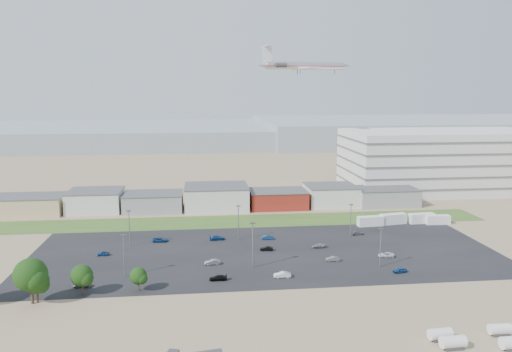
{
  "coord_description": "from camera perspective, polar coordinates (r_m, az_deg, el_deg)",
  "views": [
    {
      "loc": [
        -11.33,
        -103.12,
        41.24
      ],
      "look_at": [
        2.71,
        22.0,
        19.8
      ],
      "focal_mm": 35.0,
      "sensor_mm": 36.0,
      "label": 1
    }
  ],
  "objects": [
    {
      "name": "tree_near",
      "position": [
        108.84,
        -13.29,
        -11.25
      ],
      "size": [
        3.83,
        3.83,
        5.74
      ],
      "primitive_type": null,
      "color": "black",
      "rests_on": "ground"
    },
    {
      "name": "grass_strip",
      "position": [
        160.9,
        -2.16,
        -5.19
      ],
      "size": [
        160.0,
        16.0,
        0.02
      ],
      "primitive_type": "cube",
      "color": "#375620",
      "rests_on": "ground"
    },
    {
      "name": "box_trailer_d",
      "position": [
        167.29,
        20.06,
        -4.71
      ],
      "size": [
        7.54,
        2.57,
        2.8
      ],
      "primitive_type": null,
      "rotation": [
        0.0,
        0.0,
        -0.03
      ],
      "color": "silver",
      "rests_on": "ground"
    },
    {
      "name": "storage_tank_sw",
      "position": [
        90.82,
        21.59,
        -17.21
      ],
      "size": [
        4.11,
        2.17,
        2.42
      ],
      "primitive_type": null,
      "rotation": [
        0.0,
        0.0,
        0.04
      ],
      "color": "silver",
      "rests_on": "ground"
    },
    {
      "name": "parked_car_9",
      "position": [
        141.88,
        -10.9,
        -7.17
      ],
      "size": [
        4.28,
        2.13,
        1.17
      ],
      "primitive_type": "imported",
      "rotation": [
        0.0,
        0.0,
        1.52
      ],
      "color": "navy",
      "rests_on": "ground"
    },
    {
      "name": "box_trailer_c",
      "position": [
        166.95,
        18.39,
        -4.6
      ],
      "size": [
        8.33,
        3.17,
        3.06
      ],
      "primitive_type": null,
      "rotation": [
        0.0,
        0.0,
        0.08
      ],
      "color": "silver",
      "rests_on": "ground"
    },
    {
      "name": "box_trailer_a",
      "position": [
        159.13,
        12.92,
        -5.05
      ],
      "size": [
        8.15,
        3.17,
        2.99
      ],
      "primitive_type": null,
      "rotation": [
        0.0,
        0.0,
        0.09
      ],
      "color": "silver",
      "rests_on": "ground"
    },
    {
      "name": "parked_car_3",
      "position": [
        112.67,
        -4.36,
        -11.53
      ],
      "size": [
        3.93,
        1.66,
        1.13
      ],
      "primitive_type": "imported",
      "rotation": [
        0.0,
        0.0,
        -1.59
      ],
      "color": "black",
      "rests_on": "ground"
    },
    {
      "name": "parked_car_4",
      "position": [
        122.22,
        -5.04,
        -9.78
      ],
      "size": [
        3.93,
        1.73,
        1.26
      ],
      "primitive_type": "imported",
      "rotation": [
        0.0,
        0.0,
        -1.46
      ],
      "color": "#A5A5AA",
      "rests_on": "ground"
    },
    {
      "name": "parked_car_1",
      "position": [
        125.69,
        8.78,
        -9.33
      ],
      "size": [
        3.57,
        1.55,
        1.14
      ],
      "primitive_type": "imported",
      "rotation": [
        0.0,
        0.0,
        -1.67
      ],
      "color": "#595B5E",
      "rests_on": "ground"
    },
    {
      "name": "parking_lot",
      "position": [
        130.86,
        1.11,
        -8.7
      ],
      "size": [
        120.0,
        50.0,
        0.01
      ],
      "primitive_type": "cube",
      "color": "black",
      "rests_on": "ground"
    },
    {
      "name": "lightpole_back_m",
      "position": [
        140.08,
        -2.03,
        -5.36
      ],
      "size": [
        1.16,
        0.48,
        9.87
      ],
      "primitive_type": null,
      "color": "slate",
      "rests_on": "ground"
    },
    {
      "name": "lightpole_front_l",
      "position": [
        117.09,
        -14.84,
        -8.78
      ],
      "size": [
        1.14,
        0.48,
        9.7
      ],
      "primitive_type": null,
      "color": "slate",
      "rests_on": "ground"
    },
    {
      "name": "parked_car_6",
      "position": [
        141.43,
        -4.47,
        -7.05
      ],
      "size": [
        4.43,
        2.1,
        1.25
      ],
      "primitive_type": "imported",
      "rotation": [
        0.0,
        0.0,
        1.65
      ],
      "color": "navy",
      "rests_on": "ground"
    },
    {
      "name": "parked_car_8",
      "position": [
        148.94,
        11.52,
        -6.37
      ],
      "size": [
        3.66,
        1.77,
        1.2
      ],
      "primitive_type": "imported",
      "rotation": [
        0.0,
        0.0,
        1.67
      ],
      "color": "#595B5E",
      "rests_on": "ground"
    },
    {
      "name": "box_trailer_b",
      "position": [
        163.18,
        15.38,
        -4.75
      ],
      "size": [
        8.83,
        4.08,
        3.19
      ],
      "primitive_type": null,
      "rotation": [
        0.0,
        0.0,
        0.17
      ],
      "color": "silver",
      "rests_on": "ground"
    },
    {
      "name": "lightpole_back_l",
      "position": [
        138.48,
        -14.27,
        -5.83
      ],
      "size": [
        1.16,
        0.49,
        9.9
      ],
      "primitive_type": null,
      "color": "slate",
      "rests_on": "ground"
    },
    {
      "name": "parked_car_11",
      "position": [
        141.59,
        1.38,
        -7.03
      ],
      "size": [
        3.57,
        1.35,
        1.16
      ],
      "primitive_type": "imported",
      "rotation": [
        0.0,
        0.0,
        1.54
      ],
      "color": "navy",
      "rests_on": "ground"
    },
    {
      "name": "tree_right",
      "position": [
        109.98,
        -19.28,
        -10.92
      ],
      "size": [
        4.78,
        4.78,
        7.18
      ],
      "primitive_type": null,
      "color": "black",
      "rests_on": "ground"
    },
    {
      "name": "parking_garage",
      "position": [
        224.38,
        20.51,
        1.69
      ],
      "size": [
        80.0,
        40.0,
        25.0
      ],
      "primitive_type": "cube",
      "color": "silver",
      "rests_on": "ground"
    },
    {
      "name": "parked_car_7",
      "position": [
        131.96,
        1.21,
        -8.29
      ],
      "size": [
        3.53,
        1.6,
        1.12
      ],
      "primitive_type": "imported",
      "rotation": [
        0.0,
        0.0,
        -1.69
      ],
      "color": "black",
      "rests_on": "ground"
    },
    {
      "name": "tree_mid",
      "position": [
        109.09,
        -23.77,
        -11.22
      ],
      "size": [
        5.17,
        5.17,
        7.76
      ],
      "primitive_type": null,
      "color": "black",
      "rests_on": "ground"
    },
    {
      "name": "parked_car_13",
      "position": [
        114.13,
        3.02,
        -11.19
      ],
      "size": [
        3.91,
        1.47,
        1.27
      ],
      "primitive_type": "imported",
      "rotation": [
        0.0,
        0.0,
        -1.6
      ],
      "color": "silver",
      "rests_on": "ground"
    },
    {
      "name": "building_row",
      "position": [
        178.14,
        -8.09,
        -2.5
      ],
      "size": [
        170.0,
        20.0,
        8.0
      ],
      "primitive_type": null,
      "color": "silver",
      "rests_on": "ground"
    },
    {
      "name": "parked_car_2",
      "position": [
        121.39,
        16.11,
        -10.31
      ],
      "size": [
        3.43,
        1.75,
        1.12
      ],
      "primitive_type": "imported",
      "rotation": [
        0.0,
        0.0,
        -1.43
      ],
      "color": "navy",
      "rests_on": "ground"
    },
    {
      "name": "parked_car_0",
      "position": [
        131.31,
        14.64,
        -8.7
      ],
      "size": [
        4.25,
        2.31,
        1.13
      ],
      "primitive_type": "imported",
      "rotation": [
        0.0,
        0.0,
        -1.68
      ],
      "color": "silver",
      "rests_on": "ground"
    },
    {
      "name": "airliner",
      "position": [
        215.01,
        5.66,
        12.42
      ],
      "size": [
        45.04,
        33.61,
        12.32
      ],
      "primitive_type": null,
      "rotation": [
        0.0,
        0.0,
        0.13
      ],
      "color": "silver"
    },
    {
      "name": "parked_car_12",
      "position": [
        135.23,
        7.11,
        -7.93
      ],
      "size": [
        3.74,
        1.53,
        1.08
      ],
      "primitive_type": "imported",
      "rotation": [
        0.0,
        0.0,
        -1.57
      ],
      "color": "#A5A5AA",
      "rests_on": "ground"
    },
    {
      "name": "parked_car_5",
      "position": [
        133.98,
        -17.1,
        -8.46
      ],
      "size": [
        3.19,
        1.3,
        1.08
      ],
      "primitive_type": "imported",
      "rotation": [
        0.0,
        0.0,
        -1.56
      ],
      "color": "navy",
      "rests_on": "ground"
    },
    {
      "name": "lightpole_front_m",
      "position": [
        118.44,
        -0.38,
        -7.91
      ],
      "size": [
        1.29,
        0.54,
        10.97
      ],
      "primitive_type": null,
      "color": "slate",
      "rests_on": "ground"
    },
    {
      "name": "tree_left",
      "position": [
        108.56,
        -24.35,
        -10.6
      ],
      "size": [
        6.97,
        6.97,
        10.45
      ],
      "primitive_type": null,
      "color": "black",
      "rests_on": "ground"
    },
    {
      "name": "lightpole_back_r",
      "position": [
        145.6,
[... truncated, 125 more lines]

